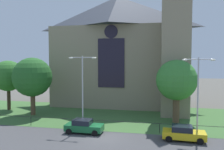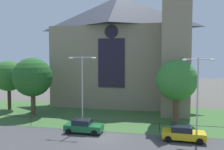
# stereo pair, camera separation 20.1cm
# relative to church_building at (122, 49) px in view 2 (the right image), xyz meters

# --- Properties ---
(ground) EXTENTS (160.00, 160.00, 0.00)m
(ground) POSITION_rel_church_building_xyz_m (1.45, -9.20, -10.27)
(ground) COLOR #56544C
(road_asphalt) EXTENTS (120.00, 8.00, 0.01)m
(road_asphalt) POSITION_rel_church_building_xyz_m (1.45, -21.20, -10.27)
(road_asphalt) COLOR #424244
(road_asphalt) RESTS_ON ground
(grass_verge) EXTENTS (120.00, 20.00, 0.01)m
(grass_verge) POSITION_rel_church_building_xyz_m (1.45, -11.20, -10.27)
(grass_verge) COLOR #3D6633
(grass_verge) RESTS_ON ground
(church_building) EXTENTS (23.20, 16.20, 26.00)m
(church_building) POSITION_rel_church_building_xyz_m (0.00, 0.00, 0.00)
(church_building) COLOR gray
(church_building) RESTS_ON ground
(iron_railing) EXTENTS (31.48, 0.07, 1.13)m
(iron_railing) POSITION_rel_church_building_xyz_m (-0.77, -16.70, -9.30)
(iron_railing) COLOR black
(iron_railing) RESTS_ON ground
(tree_right_near) EXTENTS (5.28, 5.28, 8.22)m
(tree_right_near) POSITION_rel_church_building_xyz_m (9.17, -11.49, -4.76)
(tree_right_near) COLOR brown
(tree_right_near) RESTS_ON ground
(tree_left_far) EXTENTS (5.04, 5.04, 8.12)m
(tree_left_far) POSITION_rel_church_building_xyz_m (-17.35, -8.74, -4.70)
(tree_left_far) COLOR #423021
(tree_left_far) RESTS_ON ground
(tree_left_near) EXTENTS (5.78, 5.78, 8.55)m
(tree_left_near) POSITION_rel_church_building_xyz_m (-11.44, -11.37, -4.64)
(tree_left_near) COLOR brown
(tree_left_near) RESTS_ON ground
(streetlamp_near) EXTENTS (3.37, 0.26, 8.64)m
(streetlamp_near) POSITION_rel_church_building_xyz_m (-1.81, -16.80, -4.81)
(streetlamp_near) COLOR #B2B2B7
(streetlamp_near) RESTS_ON ground
(streetlamp_far) EXTENTS (3.37, 0.26, 8.41)m
(streetlamp_far) POSITION_rel_church_building_xyz_m (11.01, -16.80, -4.94)
(streetlamp_far) COLOR #B2B2B7
(streetlamp_far) RESTS_ON ground
(parked_car_green) EXTENTS (4.21, 2.04, 1.51)m
(parked_car_green) POSITION_rel_church_building_xyz_m (-1.23, -18.16, -9.53)
(parked_car_green) COLOR #196033
(parked_car_green) RESTS_ON ground
(parked_car_yellow) EXTENTS (4.28, 2.18, 1.51)m
(parked_car_yellow) POSITION_rel_church_building_xyz_m (9.43, -18.55, -9.53)
(parked_car_yellow) COLOR gold
(parked_car_yellow) RESTS_ON ground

